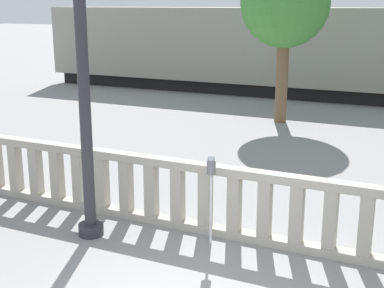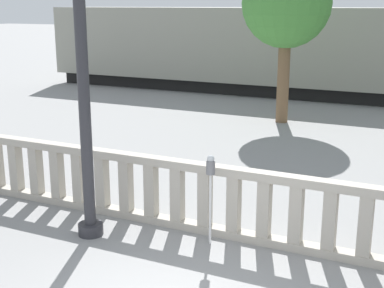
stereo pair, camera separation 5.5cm
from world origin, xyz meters
TOP-DOWN VIEW (x-y plane):
  - balustrade at (-0.00, 2.58)m, footprint 16.94×0.24m
  - lamppost at (-2.50, 1.65)m, footprint 0.42×0.42m
  - parking_meter at (-0.52, 2.21)m, footprint 0.14×0.14m
  - train_near at (0.15, 17.40)m, footprint 29.47×3.19m
  - tree_left at (-2.15, 11.83)m, footprint 2.85×2.85m

SIDE VIEW (x-z plane):
  - balustrade at x=0.00m, z-range 0.00..1.23m
  - parking_meter at x=-0.52m, z-range 0.42..1.93m
  - train_near at x=0.15m, z-range -0.22..4.06m
  - lamppost at x=-2.50m, z-range 0.05..6.81m
  - tree_left at x=-2.15m, z-range 1.17..6.44m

